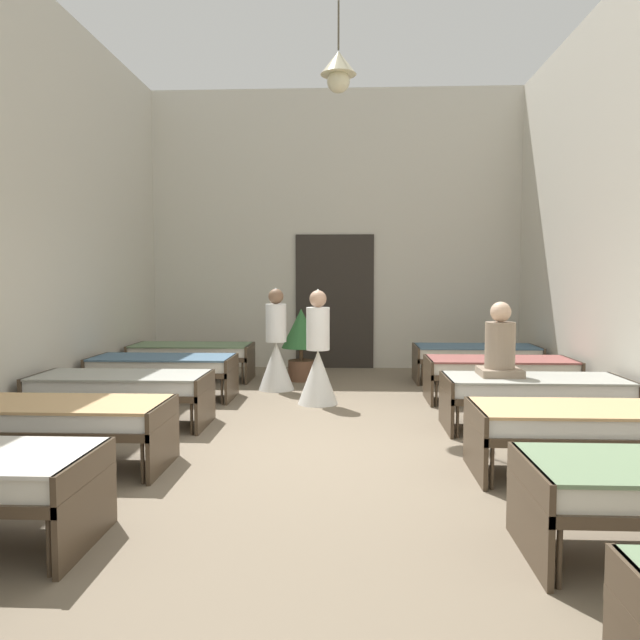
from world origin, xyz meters
The scene contains 14 objects.
ground_plane centered at (0.00, 0.00, -0.05)m, with size 7.17×11.15×0.10m, color #7A6B56.
room_shell centered at (0.00, 1.36, 2.49)m, with size 6.97×10.75×4.97m.
bed_left_row_2 centered at (-2.24, -0.76, 0.44)m, with size 1.90×0.84×0.57m.
bed_right_row_2 centered at (2.24, -0.76, 0.44)m, with size 1.90×0.84×0.57m.
bed_left_row_3 centered at (-2.24, 0.76, 0.44)m, with size 1.90×0.84×0.57m.
bed_right_row_3 centered at (2.24, 0.76, 0.44)m, with size 1.90×0.84×0.57m.
bed_left_row_4 centered at (-2.24, 2.29, 0.44)m, with size 1.90×0.84×0.57m.
bed_right_row_4 centered at (2.24, 2.29, 0.44)m, with size 1.90×0.84×0.57m.
bed_left_row_5 centered at (-2.24, 3.81, 0.44)m, with size 1.90×0.84×0.57m.
bed_right_row_5 centered at (2.24, 3.81, 0.44)m, with size 1.90×0.84×0.57m.
nurse_near_aisle centered at (-0.80, 3.03, 0.53)m, with size 0.52×0.52×1.49m.
nurse_mid_aisle centered at (-0.14, 2.05, 0.53)m, with size 0.52×0.52×1.49m.
patient_seated_primary centered at (1.89, 0.85, 0.87)m, with size 0.44×0.44×0.80m.
potted_plant centered at (-0.50, 3.84, 0.70)m, with size 0.62×0.62×1.14m.
Camera 1 is at (0.26, -5.84, 1.63)m, focal length 34.66 mm.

